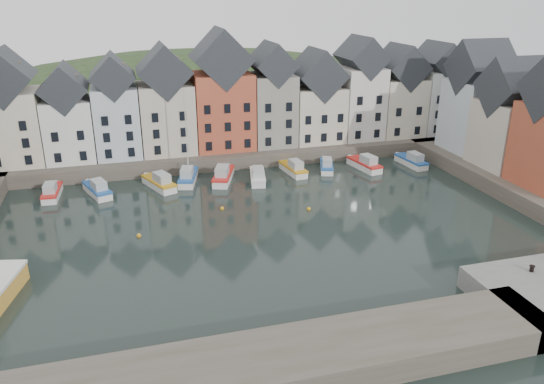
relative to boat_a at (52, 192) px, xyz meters
name	(u,v)px	position (x,y,z in m)	size (l,w,h in m)	color
ground	(272,233)	(24.11, -17.84, -0.69)	(260.00, 260.00, 0.00)	black
far_quay	(221,149)	(24.11, 12.16, 0.31)	(90.00, 16.00, 2.00)	#464135
right_quay	(537,184)	(61.11, -14.84, 0.31)	(14.00, 54.00, 2.00)	#464135
near_wall	(217,376)	(14.11, -39.84, 0.31)	(50.00, 6.00, 2.00)	#464135
hillside	(202,201)	(24.13, 38.16, -18.65)	(153.60, 70.40, 64.00)	#1F2F17
far_terrace	(242,101)	(27.32, 10.16, 8.19)	(72.37, 8.16, 17.78)	beige
right_terrace	(514,116)	(60.11, -9.77, 8.23)	(8.30, 24.25, 16.36)	#B5C0C8
mooring_buoys	(226,217)	(20.11, -12.51, -0.54)	(20.50, 5.50, 0.50)	#C68A17
boat_a	(52,192)	(0.00, 0.00, 0.00)	(2.18, 6.11, 2.31)	silver
boat_b	(98,190)	(5.59, -0.75, 0.04)	(4.01, 6.64, 2.44)	silver
boat_c	(160,183)	(13.48, -0.40, 0.07)	(4.41, 6.91, 2.54)	silver
boat_d	(188,177)	(17.42, 0.93, 0.14)	(3.65, 6.98, 12.77)	silver
boat_e	(223,176)	(22.15, 0.01, 0.11)	(4.36, 7.27, 2.67)	silver
boat_f	(258,176)	(26.72, -1.27, 0.03)	(3.19, 6.58, 2.42)	silver
boat_g	(294,169)	(32.50, 0.53, 0.02)	(2.67, 6.42, 2.39)	silver
boat_h	(327,166)	(37.60, 0.59, -0.03)	(3.57, 6.06, 2.22)	silver
boat_i	(365,164)	(43.25, -0.44, 0.06)	(3.14, 6.82, 2.52)	silver
boat_j	(412,161)	(50.72, -0.83, 0.02)	(2.56, 6.40, 2.40)	silver
mooring_bollard	(532,268)	(42.59, -35.33, 1.62)	(0.48, 0.48, 0.56)	black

